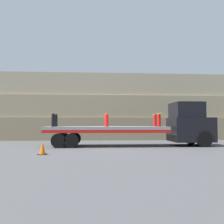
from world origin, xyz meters
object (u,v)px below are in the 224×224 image
at_px(fire_hydrant_red_far_1, 106,120).
at_px(truck_cab, 191,124).
at_px(fire_hydrant_black_near_0, 53,120).
at_px(fire_hydrant_red_far_2, 155,120).
at_px(traffic_cone, 42,148).
at_px(flatbed_trailer, 99,130).
at_px(fire_hydrant_red_near_1, 107,120).
at_px(fire_hydrant_red_near_2, 159,120).
at_px(fire_hydrant_black_far_0, 56,120).

bearing_deg(fire_hydrant_red_far_1, truck_cab, -5.33).
height_order(fire_hydrant_black_near_0, fire_hydrant_red_far_2, same).
bearing_deg(traffic_cone, truck_cab, 25.47).
bearing_deg(flatbed_trailer, fire_hydrant_red_far_2, 7.81).
xyz_separation_m(fire_hydrant_black_near_0, fire_hydrant_red_near_1, (3.49, 0.00, 0.00)).
bearing_deg(fire_hydrant_red_near_2, truck_cab, 12.96).
bearing_deg(flatbed_trailer, fire_hydrant_red_near_2, -7.81).
bearing_deg(fire_hydrant_black_far_0, fire_hydrant_red_far_1, 0.00).
bearing_deg(fire_hydrant_red_near_1, truck_cab, 5.33).
bearing_deg(fire_hydrant_red_far_1, flatbed_trailer, -132.54).
height_order(fire_hydrant_red_near_2, fire_hydrant_red_far_2, same).
bearing_deg(fire_hydrant_black_near_0, flatbed_trailer, 10.38).
bearing_deg(flatbed_trailer, traffic_cone, -123.05).
distance_m(fire_hydrant_black_far_0, fire_hydrant_red_near_1, 3.66).
bearing_deg(fire_hydrant_red_near_1, fire_hydrant_black_near_0, 180.00).
xyz_separation_m(fire_hydrant_black_near_0, fire_hydrant_red_near_2, (6.98, 0.00, 0.00)).
distance_m(fire_hydrant_red_far_1, fire_hydrant_red_far_2, 3.49).
bearing_deg(fire_hydrant_red_far_2, truck_cab, -12.96).
relative_size(fire_hydrant_black_far_0, fire_hydrant_red_near_1, 1.00).
relative_size(flatbed_trailer, fire_hydrant_red_far_1, 9.37).
xyz_separation_m(fire_hydrant_red_far_2, traffic_cone, (-6.85, -4.95, -1.44)).
height_order(fire_hydrant_black_far_0, fire_hydrant_red_far_2, same).
bearing_deg(fire_hydrant_black_far_0, fire_hydrant_black_near_0, -90.00).
bearing_deg(fire_hydrant_red_near_2, fire_hydrant_black_near_0, 180.00).
xyz_separation_m(flatbed_trailer, fire_hydrant_black_near_0, (-2.99, -0.55, 0.68)).
height_order(fire_hydrant_red_near_1, fire_hydrant_red_near_2, same).
distance_m(fire_hydrant_black_far_0, fire_hydrant_red_far_2, 6.98).
xyz_separation_m(fire_hydrant_red_near_1, fire_hydrant_red_far_1, (0.00, 1.10, 0.00)).
distance_m(fire_hydrant_black_far_0, fire_hydrant_red_near_2, 7.07).
distance_m(fire_hydrant_red_far_1, fire_hydrant_red_near_2, 3.66).
xyz_separation_m(fire_hydrant_black_far_0, fire_hydrant_red_far_1, (3.49, 0.00, 0.00)).
height_order(fire_hydrant_black_near_0, traffic_cone, fire_hydrant_black_near_0).
distance_m(fire_hydrant_black_near_0, fire_hydrant_red_far_1, 3.66).
height_order(truck_cab, traffic_cone, truck_cab).
height_order(truck_cab, fire_hydrant_black_far_0, truck_cab).
bearing_deg(fire_hydrant_red_far_1, fire_hydrant_black_far_0, 180.00).
bearing_deg(fire_hydrant_red_near_2, traffic_cone, -150.67).
relative_size(fire_hydrant_red_near_1, fire_hydrant_red_far_1, 1.00).
height_order(truck_cab, flatbed_trailer, truck_cab).
relative_size(flatbed_trailer, fire_hydrant_black_near_0, 9.37).
distance_m(fire_hydrant_red_near_1, traffic_cone, 5.31).
xyz_separation_m(fire_hydrant_red_near_1, fire_hydrant_red_near_2, (3.49, 0.00, 0.00)).
bearing_deg(traffic_cone, fire_hydrant_red_near_2, 29.33).
xyz_separation_m(fire_hydrant_black_far_0, fire_hydrant_red_near_2, (6.98, -1.10, 0.00)).
distance_m(flatbed_trailer, fire_hydrant_black_near_0, 3.11).
bearing_deg(fire_hydrant_red_near_1, flatbed_trailer, 132.54).
bearing_deg(truck_cab, flatbed_trailer, 180.00).
height_order(flatbed_trailer, traffic_cone, flatbed_trailer).
height_order(truck_cab, fire_hydrant_red_near_1, truck_cab).
xyz_separation_m(fire_hydrant_red_near_1, traffic_cone, (-3.36, -3.85, -1.44)).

